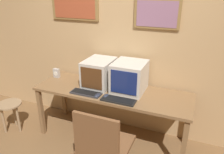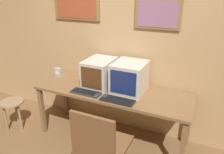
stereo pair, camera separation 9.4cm
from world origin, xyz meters
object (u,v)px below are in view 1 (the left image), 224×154
(monitor_left, at_px, (99,73))
(office_chair, at_px, (104,154))
(keyboard_main, at_px, (86,93))
(desk_clock, at_px, (57,73))
(keyboard_side, at_px, (118,100))
(mouse_far_corner, at_px, (97,95))
(mouse_near_keyboard, at_px, (106,96))
(side_stool, at_px, (10,110))
(monitor_right, at_px, (129,77))

(monitor_left, distance_m, office_chair, 1.10)
(keyboard_main, height_order, desk_clock, desk_clock)
(keyboard_side, bearing_deg, mouse_far_corner, 179.68)
(mouse_near_keyboard, distance_m, side_stool, 1.53)
(monitor_left, bearing_deg, monitor_right, 0.32)
(keyboard_main, height_order, mouse_near_keyboard, mouse_near_keyboard)
(keyboard_side, relative_size, mouse_far_corner, 3.62)
(monitor_left, distance_m, mouse_far_corner, 0.39)
(keyboard_main, bearing_deg, monitor_right, 33.39)
(monitor_left, height_order, side_stool, monitor_left)
(mouse_near_keyboard, height_order, office_chair, office_chair)
(keyboard_side, distance_m, mouse_far_corner, 0.28)
(monitor_right, relative_size, mouse_near_keyboard, 4.05)
(mouse_near_keyboard, relative_size, mouse_far_corner, 0.97)
(desk_clock, height_order, office_chair, office_chair)
(monitor_right, distance_m, office_chair, 1.01)
(keyboard_side, distance_m, office_chair, 0.64)
(monitor_right, distance_m, keyboard_side, 0.38)
(office_chair, bearing_deg, mouse_near_keyboard, 111.51)
(office_chair, bearing_deg, keyboard_main, 132.07)
(mouse_near_keyboard, bearing_deg, office_chair, -68.49)
(keyboard_side, bearing_deg, keyboard_main, 177.52)
(mouse_near_keyboard, relative_size, desk_clock, 0.82)
(keyboard_main, distance_m, keyboard_side, 0.45)
(keyboard_main, xyz_separation_m, side_stool, (-1.18, -0.17, -0.42))
(keyboard_main, xyz_separation_m, keyboard_side, (0.45, -0.02, 0.00))
(mouse_near_keyboard, bearing_deg, keyboard_side, -9.78)
(mouse_near_keyboard, distance_m, mouse_far_corner, 0.11)
(desk_clock, bearing_deg, keyboard_main, -25.45)
(mouse_far_corner, bearing_deg, monitor_right, 47.41)
(monitor_right, distance_m, mouse_far_corner, 0.48)
(mouse_far_corner, xyz_separation_m, desk_clock, (-0.84, 0.34, 0.05))
(mouse_near_keyboard, bearing_deg, monitor_left, 127.81)
(monitor_left, distance_m, desk_clock, 0.72)
(office_chair, height_order, side_stool, office_chair)
(mouse_near_keyboard, xyz_separation_m, desk_clock, (-0.95, 0.31, 0.05))
(mouse_near_keyboard, bearing_deg, keyboard_main, -177.80)
(side_stool, bearing_deg, mouse_near_keyboard, 7.23)
(desk_clock, relative_size, side_stool, 0.30)
(keyboard_side, height_order, desk_clock, desk_clock)
(office_chair, bearing_deg, monitor_right, 91.44)
(keyboard_main, relative_size, side_stool, 0.88)
(monitor_right, xyz_separation_m, side_stool, (-1.66, -0.49, -0.60))
(monitor_right, xyz_separation_m, mouse_near_keyboard, (-0.20, -0.30, -0.17))
(monitor_left, height_order, mouse_far_corner, monitor_left)
(keyboard_side, xyz_separation_m, mouse_near_keyboard, (-0.17, 0.03, 0.01))
(side_stool, bearing_deg, monitor_right, 16.35)
(mouse_near_keyboard, xyz_separation_m, office_chair, (0.22, -0.56, -0.36))
(keyboard_side, bearing_deg, monitor_right, 85.67)
(office_chair, relative_size, side_stool, 2.13)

